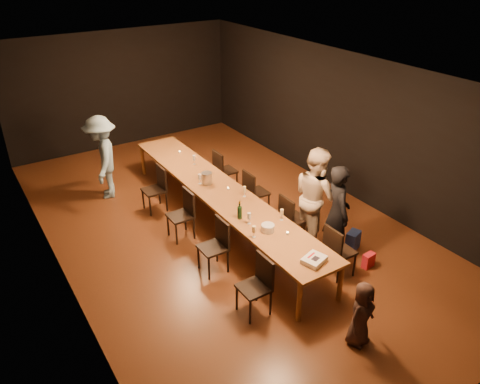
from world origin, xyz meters
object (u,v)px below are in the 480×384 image
chair_left_2 (180,216)px  chair_left_1 (213,247)px  chair_right_0 (340,250)px  woman_birthday (337,213)px  child (361,314)px  chair_right_1 (294,218)px  chair_right_2 (257,192)px  table (220,192)px  woman_tan (316,196)px  chair_left_3 (154,190)px  man_blue (103,158)px  champagne_bottle (240,210)px  chair_left_0 (254,287)px  chair_right_3 (226,170)px  birthday_cake (314,260)px  plate_stack (268,228)px  ice_bucket (207,178)px

chair_left_2 → chair_left_1: bearing=-180.0°
chair_right_0 → woman_birthday: (0.30, 0.44, 0.40)m
woman_birthday → child: woman_birthday is taller
chair_right_1 → chair_right_2: bearing=180.0°
child → chair_right_1: bearing=57.8°
table → woman_tan: 1.82m
chair_right_0 → woman_birthday: size_ratio=0.54×
woman_tan → chair_right_1: bearing=65.6°
chair_right_2 → chair_left_3: 2.08m
chair_right_0 → table: bearing=-160.5°
chair_left_2 → woman_tan: size_ratio=0.51×
child → chair_left_1: bearing=95.9°
man_blue → champagne_bottle: 3.62m
chair_right_1 → chair_left_1: bearing=-90.0°
chair_right_2 → chair_left_1: size_ratio=1.00×
chair_left_0 → man_blue: man_blue is taller
chair_right_2 → woman_birthday: woman_birthday is taller
chair_right_3 → birthday_cake: size_ratio=2.30×
chair_right_3 → plate_stack: chair_right_3 is taller
chair_right_0 → chair_left_0: 1.70m
chair_left_0 → chair_left_3: bearing=0.0°
ice_bucket → chair_left_1: bearing=-116.5°
woman_tan → man_blue: size_ratio=1.02×
chair_left_2 → child: 3.77m
chair_left_1 → chair_right_1: bearing=-90.0°
chair_right_0 → woman_birthday: 0.67m
champagne_bottle → chair_left_1: bearing=-167.5°
chair_right_1 → chair_left_1: 1.70m
chair_right_0 → ice_bucket: bearing=-161.7°
chair_left_3 → chair_right_3: bearing=-90.0°
chair_right_2 → table: bearing=-90.0°
chair_right_2 → ice_bucket: 1.07m
chair_right_3 → woman_tan: size_ratio=0.51×
chair_left_0 → child: bearing=-145.0°
man_blue → chair_right_2: bearing=65.7°
woman_tan → child: 2.56m
woman_birthday → table: bearing=52.1°
plate_stack → chair_right_3: bearing=72.1°
woman_birthday → woman_tan: woman_tan is taller
chair_right_2 → child: bearing=-12.6°
child → table: bearing=76.7°
chair_right_2 → ice_bucket: size_ratio=4.06×
chair_left_0 → chair_left_1: 1.20m
child → ice_bucket: 4.05m
child → plate_stack: child is taller
woman_tan → ice_bucket: size_ratio=8.02×
chair_right_0 → chair_right_2: size_ratio=1.00×
table → chair_right_2: 0.88m
chair_left_2 → child: child is taller
chair_left_0 → woman_birthday: 2.09m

